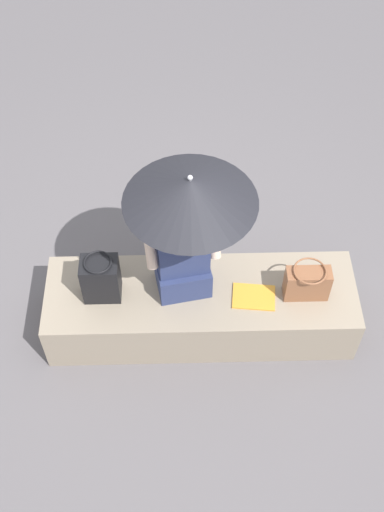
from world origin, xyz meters
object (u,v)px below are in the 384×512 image
at_px(parasol, 190,191).
at_px(handbag_black, 101,279).
at_px(tote_bag_canvas, 307,283).
at_px(magazine, 254,297).
at_px(person_seated, 182,249).

xyz_separation_m(parasol, handbag_black, (-0.58, -0.03, -0.77)).
distance_m(parasol, tote_bag_canvas, 1.11).
bearing_deg(magazine, person_seated, 172.70).
distance_m(person_seated, handbag_black, 0.58).
relative_size(handbag_black, magazine, 1.24).
height_order(parasol, tote_bag_canvas, parasol).
xyz_separation_m(person_seated, handbag_black, (-0.53, -0.06, -0.22)).
relative_size(parasol, handbag_black, 3.03).
relative_size(person_seated, tote_bag_canvas, 3.10).
height_order(person_seated, tote_bag_canvas, person_seated).
distance_m(tote_bag_canvas, magazine, 0.36).
relative_size(parasol, magazine, 3.77).
bearing_deg(handbag_black, person_seated, 6.28).
height_order(handbag_black, tote_bag_canvas, handbag_black).
bearing_deg(person_seated, magazine, -13.65).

